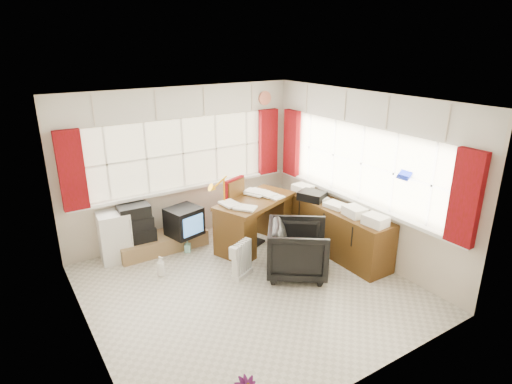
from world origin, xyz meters
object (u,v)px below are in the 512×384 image
at_px(desk, 255,220).
at_px(tv_bench, 162,242).
at_px(credenza, 335,228).
at_px(task_chair, 240,209).
at_px(crt_tv, 184,221).
at_px(mini_fridge, 115,236).
at_px(radiator, 242,262).
at_px(desk_lamp, 224,184).
at_px(office_chair, 298,249).

xyz_separation_m(desk, tv_bench, (-1.34, 0.66, -0.32)).
bearing_deg(tv_bench, credenza, -33.71).
xyz_separation_m(task_chair, tv_bench, (-1.18, 0.44, -0.45)).
distance_m(desk, crt_tv, 1.13).
distance_m(task_chair, crt_tv, 0.91).
bearing_deg(mini_fridge, radiator, -47.53).
xyz_separation_m(credenza, tv_bench, (-2.28, 1.52, -0.27)).
distance_m(desk_lamp, radiator, 1.25).
relative_size(credenza, crt_tv, 3.42).
relative_size(desk_lamp, task_chair, 0.40).
relative_size(office_chair, tv_bench, 0.60).
bearing_deg(office_chair, desk, 37.11).
height_order(task_chair, credenza, task_chair).
bearing_deg(desk, credenza, -42.72).
bearing_deg(radiator, crt_tv, 104.96).
bearing_deg(desk_lamp, credenza, -34.93).
bearing_deg(mini_fridge, task_chair, -15.54).
bearing_deg(credenza, radiator, 175.62).
relative_size(desk_lamp, radiator, 0.83).
relative_size(tv_bench, mini_fridge, 1.84).
relative_size(office_chair, mini_fridge, 1.10).
distance_m(office_chair, mini_fridge, 2.76).
height_order(desk, desk_lamp, desk_lamp).
bearing_deg(credenza, task_chair, 135.50).
relative_size(desk, radiator, 2.87).
height_order(desk_lamp, crt_tv, desk_lamp).
relative_size(radiator, tv_bench, 0.38).
relative_size(crt_tv, mini_fridge, 0.77).
height_order(tv_bench, mini_fridge, mini_fridge).
distance_m(office_chair, crt_tv, 1.89).
distance_m(desk, radiator, 1.04).
bearing_deg(desk, office_chair, -89.57).
xyz_separation_m(credenza, mini_fridge, (-2.98, 1.60, -0.02)).
bearing_deg(desk_lamp, mini_fridge, 158.70).
height_order(tv_bench, crt_tv, crt_tv).
bearing_deg(task_chair, credenza, -44.50).
height_order(credenza, tv_bench, credenza).
distance_m(radiator, mini_fridge, 2.01).
bearing_deg(office_chair, desk_lamp, 58.55).
relative_size(task_chair, office_chair, 1.30).
height_order(desk_lamp, radiator, desk_lamp).
height_order(office_chair, crt_tv, office_chair).
distance_m(credenza, crt_tv, 2.38).
distance_m(credenza, mini_fridge, 3.38).
xyz_separation_m(desk_lamp, task_chair, (0.32, 0.08, -0.52)).
xyz_separation_m(desk_lamp, crt_tv, (-0.54, 0.35, -0.62)).
distance_m(office_chair, radiator, 0.81).
distance_m(desk_lamp, task_chair, 0.62).
bearing_deg(task_chair, radiator, -119.44).
relative_size(office_chair, credenza, 0.42).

